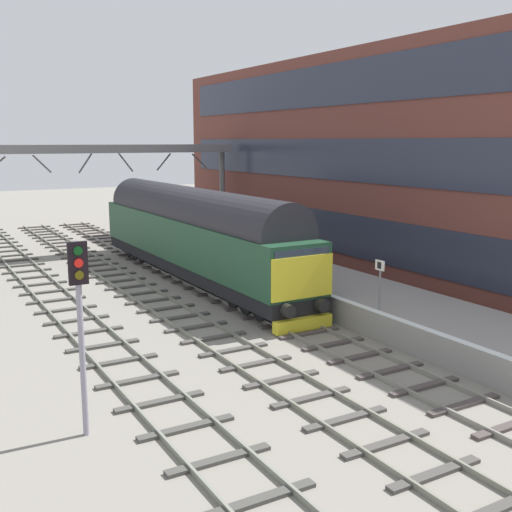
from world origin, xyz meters
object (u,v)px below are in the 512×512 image
object	(u,v)px
diesel_locomotive	(193,232)
signal_post_near	(80,314)
platform_number_sign	(380,277)
waiting_passenger	(299,250)

from	to	relation	value
diesel_locomotive	signal_post_near	distance (m)	16.60
platform_number_sign	waiting_passenger	bearing A→B (deg)	80.24
diesel_locomotive	platform_number_sign	bearing A→B (deg)	-80.10
signal_post_near	platform_number_sign	size ratio (longest dim) A/B	2.64
signal_post_near	waiting_passenger	size ratio (longest dim) A/B	2.86
signal_post_near	waiting_passenger	distance (m)	15.39
platform_number_sign	waiting_passenger	distance (m)	6.96
diesel_locomotive	waiting_passenger	xyz separation A→B (m)	(3.19, -4.65, -0.50)
diesel_locomotive	signal_post_near	world-z (taller)	signal_post_near
diesel_locomotive	waiting_passenger	size ratio (longest dim) A/B	11.96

